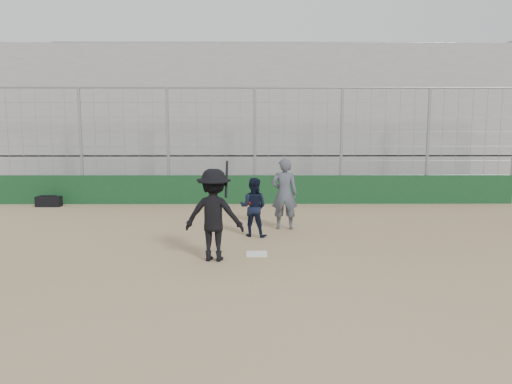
{
  "coord_description": "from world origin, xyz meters",
  "views": [
    {
      "loc": [
        -0.09,
        -10.3,
        2.71
      ],
      "look_at": [
        0.0,
        1.4,
        1.15
      ],
      "focal_mm": 35.0,
      "sensor_mm": 36.0,
      "label": 1
    }
  ],
  "objects_px": {
    "batter_at_plate": "(214,215)",
    "catcher_crouched": "(253,217)",
    "umpire": "(284,197)",
    "equipment_bag": "(49,201)"
  },
  "relations": [
    {
      "from": "batter_at_plate",
      "to": "catcher_crouched",
      "type": "xyz_separation_m",
      "value": [
        0.79,
        2.16,
        -0.43
      ]
    },
    {
      "from": "umpire",
      "to": "equipment_bag",
      "type": "xyz_separation_m",
      "value": [
        -7.72,
        3.75,
        -0.67
      ]
    },
    {
      "from": "batter_at_plate",
      "to": "umpire",
      "type": "relative_size",
      "value": 1.18
    },
    {
      "from": "batter_at_plate",
      "to": "equipment_bag",
      "type": "distance_m",
      "value": 9.18
    },
    {
      "from": "batter_at_plate",
      "to": "equipment_bag",
      "type": "height_order",
      "value": "batter_at_plate"
    },
    {
      "from": "catcher_crouched",
      "to": "umpire",
      "type": "bearing_deg",
      "value": 47.79
    },
    {
      "from": "catcher_crouched",
      "to": "batter_at_plate",
      "type": "bearing_deg",
      "value": -110.2
    },
    {
      "from": "batter_at_plate",
      "to": "equipment_bag",
      "type": "bearing_deg",
      "value": 131.88
    },
    {
      "from": "batter_at_plate",
      "to": "catcher_crouched",
      "type": "relative_size",
      "value": 1.99
    },
    {
      "from": "batter_at_plate",
      "to": "umpire",
      "type": "distance_m",
      "value": 3.46
    }
  ]
}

